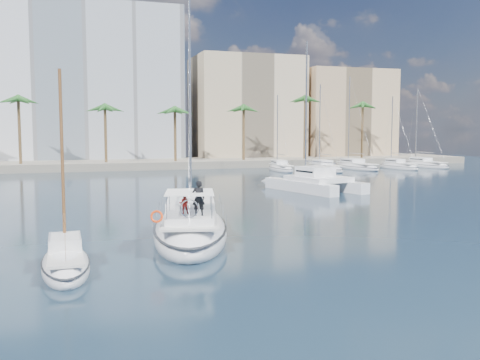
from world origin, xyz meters
name	(u,v)px	position (x,y,z in m)	size (l,w,h in m)	color
ground	(266,238)	(0.00, 0.00, 0.00)	(160.00, 160.00, 0.00)	black
quay	(138,164)	(0.00, 61.00, 0.60)	(120.00, 14.00, 1.20)	gray
building_modern	(60,86)	(-12.00, 73.00, 14.00)	(42.00, 16.00, 28.00)	silver
building_beige	(246,110)	(22.00, 70.00, 10.00)	(20.00, 14.00, 20.00)	#C4AD8D
building_tan_right	(343,116)	(42.00, 68.00, 9.00)	(18.00, 12.00, 18.00)	tan
palm_centre	(140,104)	(0.00, 57.00, 10.28)	(3.60, 3.60, 12.30)	brown
palm_right	(333,107)	(34.00, 57.00, 10.28)	(3.60, 3.60, 12.30)	brown
main_sloop	(191,229)	(-4.15, 1.38, 0.57)	(7.08, 13.82, 19.60)	white
small_sloop	(66,262)	(-11.05, -3.95, 0.38)	(2.21, 6.73, 9.64)	white
catamaran	(316,180)	(13.37, 21.10, 1.10)	(7.64, 11.40, 15.41)	white
seagull	(202,210)	(-2.56, 5.01, 1.06)	(1.23, 0.53, 0.23)	silver
moored_yacht_a	(281,171)	(20.00, 47.00, 0.00)	(2.72, 9.35, 11.90)	white
moored_yacht_b	(325,171)	(26.50, 45.00, 0.00)	(3.14, 10.78, 13.72)	white
moored_yacht_c	(356,169)	(33.00, 47.00, 0.00)	(3.55, 12.21, 15.54)	white
moored_yacht_d	(398,169)	(39.50, 45.00, 0.00)	(2.72, 9.35, 11.90)	white
moored_yacht_e	(425,167)	(46.00, 47.00, 0.00)	(3.14, 10.78, 13.72)	white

